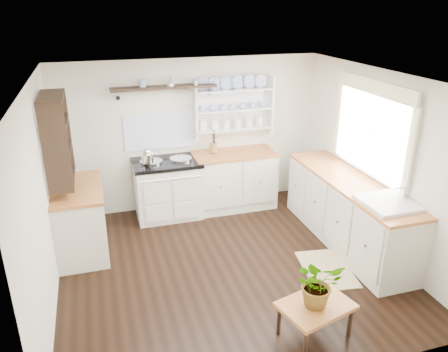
{
  "coord_description": "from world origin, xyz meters",
  "views": [
    {
      "loc": [
        -1.39,
        -4.4,
        3.06
      ],
      "look_at": [
        0.03,
        0.25,
        1.1
      ],
      "focal_mm": 35.0,
      "sensor_mm": 36.0,
      "label": 1
    }
  ],
  "objects": [
    {
      "name": "floor",
      "position": [
        0.0,
        0.0,
        0.0
      ],
      "size": [
        4.0,
        3.8,
        0.01
      ],
      "primitive_type": "cube",
      "color": "black",
      "rests_on": "ground"
    },
    {
      "name": "wall_back",
      "position": [
        0.0,
        1.9,
        1.15
      ],
      "size": [
        4.0,
        0.02,
        2.3
      ],
      "primitive_type": "cube",
      "color": "beige",
      "rests_on": "ground"
    },
    {
      "name": "wall_right",
      "position": [
        2.0,
        0.0,
        1.15
      ],
      "size": [
        0.02,
        3.8,
        2.3
      ],
      "primitive_type": "cube",
      "color": "beige",
      "rests_on": "ground"
    },
    {
      "name": "wall_left",
      "position": [
        -2.0,
        0.0,
        1.15
      ],
      "size": [
        0.02,
        3.8,
        2.3
      ],
      "primitive_type": "cube",
      "color": "beige",
      "rests_on": "ground"
    },
    {
      "name": "ceiling",
      "position": [
        0.0,
        0.0,
        2.3
      ],
      "size": [
        4.0,
        3.8,
        0.01
      ],
      "primitive_type": "cube",
      "color": "white",
      "rests_on": "wall_back"
    },
    {
      "name": "window",
      "position": [
        1.95,
        0.15,
        1.56
      ],
      "size": [
        0.08,
        1.55,
        1.22
      ],
      "color": "white",
      "rests_on": "wall_right"
    },
    {
      "name": "aga_cooker",
      "position": [
        -0.45,
        1.57,
        0.45
      ],
      "size": [
        0.98,
        0.69,
        0.91
      ],
      "color": "silver",
      "rests_on": "floor"
    },
    {
      "name": "back_cabinets",
      "position": [
        0.6,
        1.6,
        0.46
      ],
      "size": [
        1.27,
        0.63,
        0.9
      ],
      "color": "beige",
      "rests_on": "floor"
    },
    {
      "name": "right_cabinets",
      "position": [
        1.7,
        0.1,
        0.46
      ],
      "size": [
        0.62,
        2.43,
        0.9
      ],
      "color": "beige",
      "rests_on": "floor"
    },
    {
      "name": "belfast_sink",
      "position": [
        1.7,
        -0.65,
        0.8
      ],
      "size": [
        0.55,
        0.6,
        0.45
      ],
      "color": "white",
      "rests_on": "right_cabinets"
    },
    {
      "name": "left_cabinets",
      "position": [
        -1.7,
        0.9,
        0.46
      ],
      "size": [
        0.62,
        1.13,
        0.9
      ],
      "color": "beige",
      "rests_on": "floor"
    },
    {
      "name": "plate_rack",
      "position": [
        0.65,
        1.86,
        1.56
      ],
      "size": [
        1.2,
        0.22,
        0.9
      ],
      "color": "white",
      "rests_on": "wall_back"
    },
    {
      "name": "high_shelf",
      "position": [
        -0.4,
        1.78,
        1.91
      ],
      "size": [
        1.5,
        0.29,
        0.16
      ],
      "color": "black",
      "rests_on": "wall_back"
    },
    {
      "name": "left_shelving",
      "position": [
        -1.84,
        0.9,
        1.55
      ],
      "size": [
        0.28,
        0.8,
        1.05
      ],
      "primitive_type": "cube",
      "color": "black",
      "rests_on": "wall_left"
    },
    {
      "name": "kettle",
      "position": [
        -0.73,
        1.45,
        1.03
      ],
      "size": [
        0.17,
        0.17,
        0.21
      ],
      "primitive_type": null,
      "color": "silver",
      "rests_on": "aga_cooker"
    },
    {
      "name": "utensil_crock",
      "position": [
        0.29,
        1.68,
        0.98
      ],
      "size": [
        0.12,
        0.12,
        0.14
      ],
      "primitive_type": "cylinder",
      "color": "olive",
      "rests_on": "back_cabinets"
    },
    {
      "name": "center_table",
      "position": [
        0.45,
        -1.4,
        0.32
      ],
      "size": [
        0.78,
        0.64,
        0.37
      ],
      "rotation": [
        0.0,
        0.0,
        0.26
      ],
      "color": "brown",
      "rests_on": "floor"
    },
    {
      "name": "potted_plant",
      "position": [
        0.45,
        -1.4,
        0.6
      ],
      "size": [
        0.43,
        0.37,
        0.48
      ],
      "primitive_type": "imported",
      "rotation": [
        0.0,
        0.0,
        0.01
      ],
      "color": "#3F7233",
      "rests_on": "center_table"
    },
    {
      "name": "floor_rug",
      "position": [
        1.13,
        -0.44,
        0.01
      ],
      "size": [
        0.67,
        0.92,
        0.02
      ],
      "primitive_type": "cube",
      "rotation": [
        0.0,
        0.0,
        -0.15
      ],
      "color": "#967A57",
      "rests_on": "floor"
    }
  ]
}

